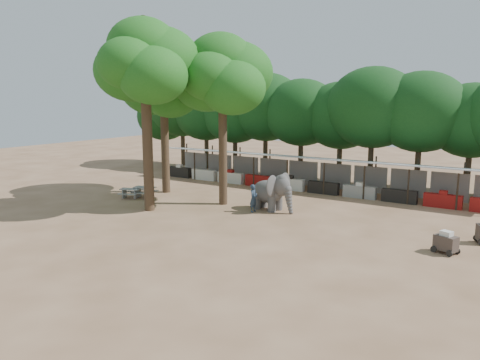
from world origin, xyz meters
The scene contains 11 objects.
ground centered at (0.00, 0.00, 0.00)m, with size 100.00×100.00×0.00m, color brown.
vendor_stalls centered at (0.00, 13.84, 1.18)m, with size 28.00×2.99×2.80m.
yard_tree_left centered at (-9.13, 7.19, 8.20)m, with size 7.10×6.90×11.02m.
yard_tree_center centered at (-6.13, 2.19, 9.21)m, with size 7.10×6.90×12.04m.
yard_tree_back centered at (-3.13, 6.19, 8.54)m, with size 7.10×6.90×11.36m.
backdrop_trees centered at (0.00, 19.00, 5.51)m, with size 46.46×5.95×8.33m.
elephant centered at (0.67, 6.22, 1.21)m, with size 3.24×2.43×2.43m.
handler centered at (-0.12, 5.22, 0.88)m, with size 0.63×0.42×1.76m, color #26384C.
picnic_table_near centered at (-9.72, 3.93, 0.45)m, with size 1.72×1.64×0.69m.
picnic_table_far centered at (-8.97, 4.65, 0.51)m, with size 1.86×1.74×0.78m.
cart_front centered at (11.55, 3.16, 0.53)m, with size 1.28×1.07×1.07m.
Camera 1 is at (14.72, -19.59, 7.16)m, focal length 35.00 mm.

